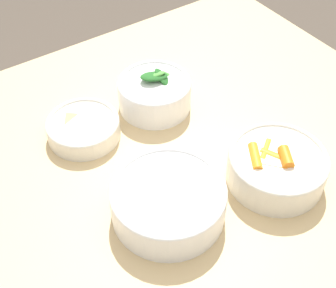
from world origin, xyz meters
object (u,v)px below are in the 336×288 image
bowl_greens (155,92)px  bowl_cookies (83,127)px  bowl_carrots (276,166)px  bowl_beans_hotdog (168,202)px

bowl_greens → bowl_cookies: size_ratio=1.05×
bowl_carrots → bowl_greens: size_ratio=1.16×
bowl_beans_hotdog → bowl_greens: bearing=-118.4°
bowl_carrots → bowl_beans_hotdog: 0.21m
bowl_carrots → bowl_beans_hotdog: bearing=-12.6°
bowl_greens → bowl_cookies: 0.17m
bowl_carrots → bowl_cookies: size_ratio=1.22×
bowl_carrots → bowl_cookies: 0.38m
bowl_carrots → bowl_greens: 0.30m
bowl_beans_hotdog → bowl_cookies: size_ratio=1.35×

